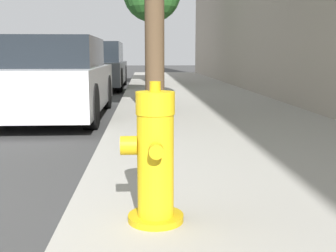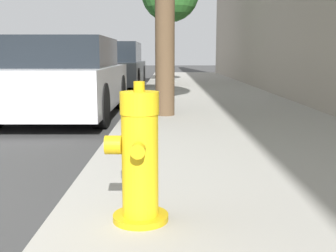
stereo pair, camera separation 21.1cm
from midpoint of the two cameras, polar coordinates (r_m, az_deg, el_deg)
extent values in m
cylinder|color=#C39C11|center=(2.39, -4.25, -12.29)|extent=(0.31, 0.31, 0.04)
cylinder|color=yellow|center=(2.29, -4.35, -5.36)|extent=(0.20, 0.20, 0.56)
cylinder|color=yellow|center=(2.23, -4.46, 3.12)|extent=(0.21, 0.21, 0.12)
cylinder|color=#C39C11|center=(2.22, -4.49, 5.35)|extent=(0.06, 0.06, 0.05)
cylinder|color=#C39C11|center=(2.13, -4.45, -3.40)|extent=(0.08, 0.07, 0.08)
cylinder|color=#C39C11|center=(2.40, -4.32, -1.93)|extent=(0.08, 0.07, 0.08)
cylinder|color=#C39C11|center=(2.27, -8.01, -2.65)|extent=(0.09, 0.10, 0.10)
cube|color=#B7B7BC|center=(7.39, -16.21, 5.11)|extent=(1.72, 3.83, 0.68)
cube|color=black|center=(7.22, -16.69, 9.56)|extent=(1.58, 2.10, 0.47)
cylinder|color=black|center=(8.74, -19.42, 4.33)|extent=(0.20, 0.66, 0.66)
cylinder|color=black|center=(8.45, -9.20, 4.59)|extent=(0.20, 0.66, 0.66)
cylinder|color=black|center=(6.10, -11.44, 2.62)|extent=(0.20, 0.66, 0.66)
cube|color=#4C5156|center=(13.50, -10.21, 7.18)|extent=(1.76, 4.43, 0.64)
cube|color=black|center=(13.31, -10.38, 9.82)|extent=(1.62, 2.44, 0.60)
cylinder|color=black|center=(14.97, -12.63, 6.69)|extent=(0.20, 0.68, 0.68)
cylinder|color=black|center=(14.80, -6.45, 6.82)|extent=(0.20, 0.68, 0.68)
cylinder|color=black|center=(12.27, -14.68, 6.00)|extent=(0.20, 0.68, 0.68)
cylinder|color=black|center=(12.06, -7.16, 6.18)|extent=(0.20, 0.68, 0.68)
cylinder|color=brown|center=(6.36, -2.81, 13.22)|extent=(0.29, 0.29, 2.61)
cylinder|color=brown|center=(13.63, -2.60, 10.51)|extent=(0.27, 0.27, 2.23)
camera|label=1|loc=(0.11, -91.74, -0.30)|focal=45.00mm
camera|label=2|loc=(0.11, 88.26, 0.30)|focal=45.00mm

